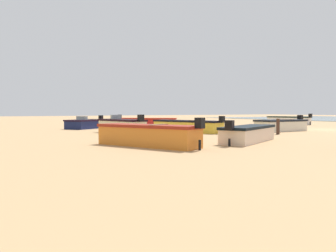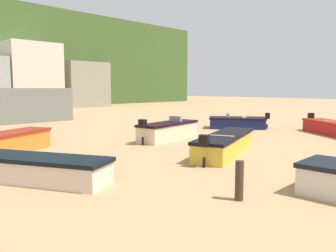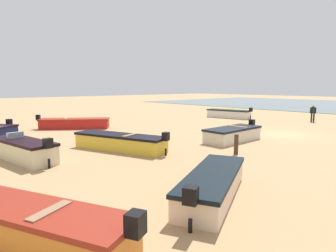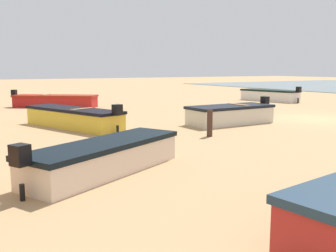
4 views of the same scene
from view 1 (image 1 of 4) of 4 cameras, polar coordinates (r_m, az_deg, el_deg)
ground_plane at (r=28.13m, az=26.47°, el=-0.60°), size 160.00×160.00×0.00m
boat_cream_1 at (r=24.83m, az=19.11°, el=0.12°), size 1.65×4.28×1.15m
boat_navy_2 at (r=27.83m, az=-13.95°, el=0.38°), size 3.60×4.01×1.07m
boat_yellow_3 at (r=22.45m, az=3.40°, el=-0.01°), size 5.43×2.99×1.14m
boat_red_5 at (r=30.91m, az=-3.46°, el=0.70°), size 4.26×5.05×1.11m
boat_white_6 at (r=37.90m, az=20.31°, el=0.95°), size 4.87×2.27×1.18m
boat_cream_7 at (r=15.83m, az=13.85°, el=-1.31°), size 3.10×4.50×1.08m
boat_orange_8 at (r=13.54m, az=-3.52°, el=-1.60°), size 4.83×3.10×1.22m
boat_cream_10 at (r=21.37m, az=-8.09°, el=-0.01°), size 4.40×1.93×1.24m
mooring_post_mid_beach at (r=21.36m, az=18.63°, el=-0.09°), size 0.21×0.21×0.98m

